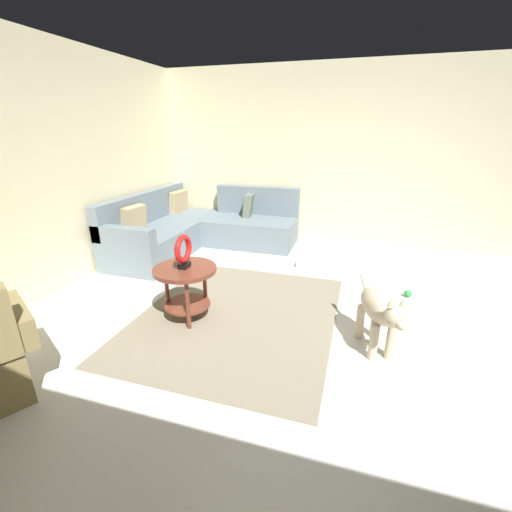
{
  "coord_description": "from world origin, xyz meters",
  "views": [
    {
      "loc": [
        -2.7,
        -0.36,
        1.78
      ],
      "look_at": [
        0.45,
        0.6,
        0.55
      ],
      "focal_mm": 24.06,
      "sensor_mm": 36.0,
      "label": 1
    }
  ],
  "objects_px": {
    "side_table": "(186,279)",
    "dog_bed_mat": "(322,257)",
    "sectional_couch": "(199,229)",
    "dog": "(380,311)",
    "dog_toy_ball": "(408,294)",
    "torus_sculpture": "(183,251)"
  },
  "relations": [
    {
      "from": "dog_bed_mat",
      "to": "dog",
      "type": "height_order",
      "value": "dog"
    },
    {
      "from": "side_table",
      "to": "dog",
      "type": "relative_size",
      "value": 0.74
    },
    {
      "from": "torus_sculpture",
      "to": "side_table",
      "type": "bearing_deg",
      "value": 97.13
    },
    {
      "from": "sectional_couch",
      "to": "dog_bed_mat",
      "type": "bearing_deg",
      "value": -90.36
    },
    {
      "from": "dog_toy_ball",
      "to": "dog",
      "type": "bearing_deg",
      "value": 161.98
    },
    {
      "from": "torus_sculpture",
      "to": "dog_toy_ball",
      "type": "xyz_separation_m",
      "value": [
        1.12,
        -2.15,
        -0.67
      ]
    },
    {
      "from": "sectional_couch",
      "to": "dog_toy_ball",
      "type": "distance_m",
      "value": 3.14
    },
    {
      "from": "sectional_couch",
      "to": "dog",
      "type": "xyz_separation_m",
      "value": [
        -2.04,
        -2.62,
        0.09
      ]
    },
    {
      "from": "side_table",
      "to": "dog_toy_ball",
      "type": "distance_m",
      "value": 2.45
    },
    {
      "from": "sectional_couch",
      "to": "dog",
      "type": "bearing_deg",
      "value": -127.87
    },
    {
      "from": "dog_bed_mat",
      "to": "side_table",
      "type": "bearing_deg",
      "value": 151.61
    },
    {
      "from": "sectional_couch",
      "to": "side_table",
      "type": "bearing_deg",
      "value": -157.1
    },
    {
      "from": "dog_bed_mat",
      "to": "sectional_couch",
      "type": "bearing_deg",
      "value": 89.64
    },
    {
      "from": "torus_sculpture",
      "to": "dog_bed_mat",
      "type": "height_order",
      "value": "torus_sculpture"
    },
    {
      "from": "sectional_couch",
      "to": "torus_sculpture",
      "type": "bearing_deg",
      "value": -157.1
    },
    {
      "from": "dog_bed_mat",
      "to": "dog_toy_ball",
      "type": "distance_m",
      "value": 1.38
    },
    {
      "from": "dog_bed_mat",
      "to": "dog",
      "type": "distance_m",
      "value": 2.17
    },
    {
      "from": "side_table",
      "to": "dog_bed_mat",
      "type": "relative_size",
      "value": 0.75
    },
    {
      "from": "side_table",
      "to": "torus_sculpture",
      "type": "xyz_separation_m",
      "value": [
        0.0,
        -0.0,
        0.29
      ]
    },
    {
      "from": "dog_bed_mat",
      "to": "dog_toy_ball",
      "type": "bearing_deg",
      "value": -129.56
    },
    {
      "from": "sectional_couch",
      "to": "torus_sculpture",
      "type": "xyz_separation_m",
      "value": [
        -2.02,
        -0.85,
        0.42
      ]
    },
    {
      "from": "torus_sculpture",
      "to": "dog",
      "type": "bearing_deg",
      "value": -90.81
    }
  ]
}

